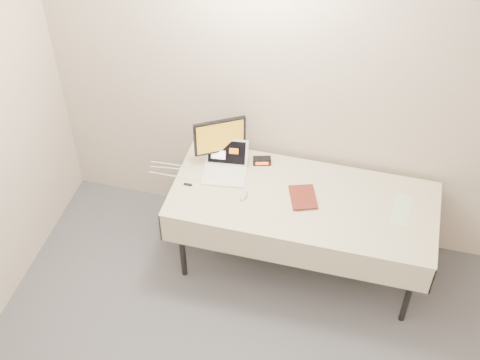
% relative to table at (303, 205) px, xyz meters
% --- Properties ---
extents(back_wall, '(4.00, 0.10, 2.70)m').
position_rel_table_xyz_m(back_wall, '(0.00, 0.45, 0.67)').
color(back_wall, beige).
rests_on(back_wall, ground).
extents(table, '(1.86, 0.81, 0.74)m').
position_rel_table_xyz_m(table, '(0.00, 0.00, 0.00)').
color(table, black).
rests_on(table, ground).
extents(laptop, '(0.34, 0.33, 0.21)m').
position_rel_table_xyz_m(laptop, '(-0.60, 0.13, 0.11)').
color(laptop, silver).
rests_on(laptop, table).
extents(monitor, '(0.34, 0.21, 0.39)m').
position_rel_table_xyz_m(monitor, '(-0.66, 0.22, 0.29)').
color(monitor, black).
rests_on(monitor, table).
extents(book, '(0.17, 0.08, 0.23)m').
position_rel_table_xyz_m(book, '(-0.09, -0.03, 0.18)').
color(book, maroon).
rests_on(book, table).
extents(alarm_clock, '(0.14, 0.09, 0.05)m').
position_rel_table_xyz_m(alarm_clock, '(-0.36, 0.28, 0.09)').
color(alarm_clock, black).
rests_on(alarm_clock, table).
extents(clicker, '(0.06, 0.10, 0.02)m').
position_rel_table_xyz_m(clicker, '(-0.41, -0.09, 0.07)').
color(clicker, '#B9B9BC').
rests_on(clicker, table).
extents(paper_form, '(0.15, 0.32, 0.00)m').
position_rel_table_xyz_m(paper_form, '(0.67, 0.06, 0.06)').
color(paper_form, '#C3EBBB').
rests_on(paper_form, table).
extents(usb_dongle, '(0.06, 0.02, 0.01)m').
position_rel_table_xyz_m(usb_dongle, '(-0.82, -0.07, 0.07)').
color(usb_dongle, black).
rests_on(usb_dongle, table).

